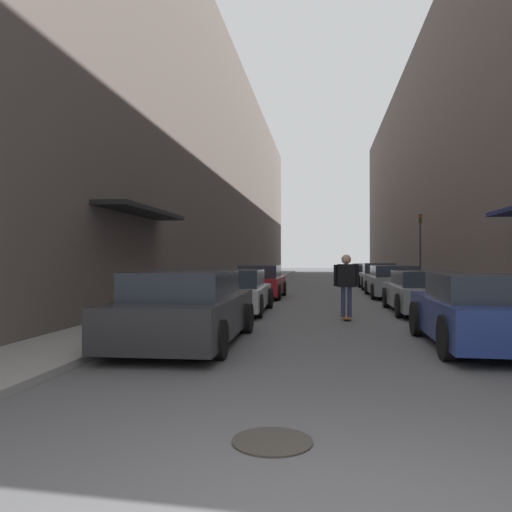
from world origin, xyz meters
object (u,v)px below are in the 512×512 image
Objects in this scene: parked_car_right_1 at (423,292)px; parked_car_right_5 at (364,273)px; parked_car_right_3 at (378,277)px; parked_car_right_2 at (393,282)px; parked_car_right_4 at (369,275)px; manhole_cover at (272,441)px; parked_car_left_1 at (236,292)px; parked_car_right_0 at (479,312)px; traffic_light at (420,243)px; skateboarder at (346,280)px; parked_car_left_2 at (261,282)px; parked_car_left_0 at (186,309)px.

parked_car_right_1 is 21.78m from parked_car_right_5.
parked_car_right_5 is at bearing 89.78° from parked_car_right_3.
parked_car_right_1 is at bearing -89.80° from parked_car_right_2.
parked_car_right_4 is 27.65m from manhole_cover.
parked_car_left_1 reaches higher than parked_car_right_4.
parked_car_right_5 is at bearing 89.64° from parked_car_right_0.
traffic_light reaches higher than manhole_cover.
parked_car_right_5 is 11.29m from traffic_light.
parked_car_right_0 is 12.13m from parked_car_right_2.
parked_car_right_5 is (0.00, 21.78, 0.01)m from parked_car_right_1.
parked_car_left_1 is 2.54× the size of skateboarder.
parked_car_left_1 reaches higher than parked_car_right_1.
parked_car_right_0 is at bearing 57.71° from manhole_cover.
skateboarder reaches higher than parked_car_right_1.
parked_car_right_2 is (-0.02, 6.25, 0.03)m from parked_car_right_1.
skateboarder is (3.15, -7.16, 0.41)m from parked_car_left_2.
manhole_cover is at bearing -100.98° from parked_car_right_2.
parked_car_left_1 is 5.53m from parked_car_right_1.
parked_car_right_5 reaches higher than parked_car_right_1.
parked_car_left_0 is 1.10× the size of parked_car_right_5.
parked_car_left_2 reaches higher than parked_car_left_1.
parked_car_right_5 is at bearing 88.98° from parked_car_right_4.
parked_car_right_0 is (5.29, 0.24, -0.01)m from parked_car_left_0.
parked_car_right_0 and parked_car_right_2 have the same top height.
parked_car_right_0 is 2.44× the size of skateboarder.
skateboarder reaches higher than parked_car_right_2.
parked_car_right_4 is at bearing 90.67° from parked_car_right_3.
parked_car_left_0 is at bearing 113.73° from manhole_cover.
parked_car_left_2 is 1.13× the size of traffic_light.
parked_car_right_4 is (-0.09, 16.54, -0.00)m from parked_car_right_1.
parked_car_right_4 is at bearing -91.02° from parked_car_right_5.
parked_car_right_3 is 0.93× the size of parked_car_right_5.
parked_car_left_1 is 7.49m from parked_car_right_0.
parked_car_left_1 is at bearing -90.21° from parked_car_left_2.
parked_car_right_2 is 2.81× the size of skateboarder.
parked_car_right_3 is at bearing 81.71° from manhole_cover.
parked_car_left_1 is (-0.04, 5.51, -0.04)m from parked_car_left_0.
parked_car_right_5 is 32.88m from manhole_cover.
parked_car_right_5 is at bearing 71.73° from parked_car_left_2.
parked_car_right_0 is at bearing -97.14° from traffic_light.
parked_car_left_0 is at bearing -101.08° from parked_car_right_5.
parked_car_left_1 is 1.01× the size of parked_car_right_5.
parked_car_left_0 is 1.12× the size of parked_car_left_2.
parked_car_right_4 is (-0.07, 10.29, -0.03)m from parked_car_right_2.
parked_car_right_2 is at bearing 74.34° from skateboarder.
parked_car_right_2 is (5.44, 12.37, -0.01)m from parked_car_left_0.
parked_car_right_4 is at bearing 72.50° from parked_car_left_1.
skateboarder is (3.14, 4.16, 0.40)m from parked_car_left_0.
parked_car_right_2 is at bearing 90.20° from parked_car_right_1.
parked_car_left_0 is 8.20m from parked_car_right_1.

